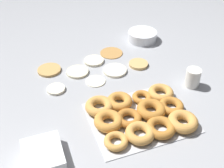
# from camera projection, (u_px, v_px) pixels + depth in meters

# --- Properties ---
(ground_plane) EXTENTS (3.00, 3.00, 0.00)m
(ground_plane) POSITION_uv_depth(u_px,v_px,m) (97.00, 84.00, 1.27)
(ground_plane) COLOR #9EA0A5
(pancake_0) EXTENTS (0.12, 0.12, 0.01)m
(pancake_0) POSITION_uv_depth(u_px,v_px,m) (111.00, 53.00, 1.48)
(pancake_0) COLOR #B27F42
(pancake_0) RESTS_ON ground_plane
(pancake_1) EXTENTS (0.11, 0.11, 0.01)m
(pancake_1) POSITION_uv_depth(u_px,v_px,m) (115.00, 70.00, 1.35)
(pancake_1) COLOR silver
(pancake_1) RESTS_ON ground_plane
(pancake_2) EXTENTS (0.08, 0.08, 0.01)m
(pancake_2) POSITION_uv_depth(u_px,v_px,m) (56.00, 89.00, 1.24)
(pancake_2) COLOR silver
(pancake_2) RESTS_ON ground_plane
(pancake_3) EXTENTS (0.10, 0.10, 0.01)m
(pancake_3) POSITION_uv_depth(u_px,v_px,m) (94.00, 61.00, 1.42)
(pancake_3) COLOR beige
(pancake_3) RESTS_ON ground_plane
(pancake_4) EXTENTS (0.11, 0.11, 0.01)m
(pancake_4) POSITION_uv_depth(u_px,v_px,m) (49.00, 70.00, 1.35)
(pancake_4) COLOR tan
(pancake_4) RESTS_ON ground_plane
(pancake_5) EXTENTS (0.11, 0.11, 0.01)m
(pancake_5) POSITION_uv_depth(u_px,v_px,m) (77.00, 72.00, 1.34)
(pancake_5) COLOR beige
(pancake_5) RESTS_ON ground_plane
(pancake_6) EXTENTS (0.09, 0.09, 0.01)m
(pancake_6) POSITION_uv_depth(u_px,v_px,m) (96.00, 81.00, 1.29)
(pancake_6) COLOR silver
(pancake_6) RESTS_ON ground_plane
(pancake_7) EXTENTS (0.09, 0.09, 0.01)m
(pancake_7) POSITION_uv_depth(u_px,v_px,m) (138.00, 64.00, 1.39)
(pancake_7) COLOR tan
(pancake_7) RESTS_ON ground_plane
(donut_tray) EXTENTS (0.39, 0.31, 0.04)m
(donut_tray) POSITION_uv_depth(u_px,v_px,m) (141.00, 114.00, 1.09)
(donut_tray) COLOR silver
(donut_tray) RESTS_ON ground_plane
(batter_bowl) EXTENTS (0.16, 0.16, 0.05)m
(batter_bowl) POSITION_uv_depth(u_px,v_px,m) (142.00, 36.00, 1.58)
(batter_bowl) COLOR white
(batter_bowl) RESTS_ON ground_plane
(container_stack) EXTENTS (0.13, 0.15, 0.05)m
(container_stack) POSITION_uv_depth(u_px,v_px,m) (43.00, 156.00, 0.93)
(container_stack) COLOR white
(container_stack) RESTS_ON ground_plane
(paper_cup) EXTENTS (0.07, 0.07, 0.09)m
(paper_cup) POSITION_uv_depth(u_px,v_px,m) (193.00, 78.00, 1.24)
(paper_cup) COLOR white
(paper_cup) RESTS_ON ground_plane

